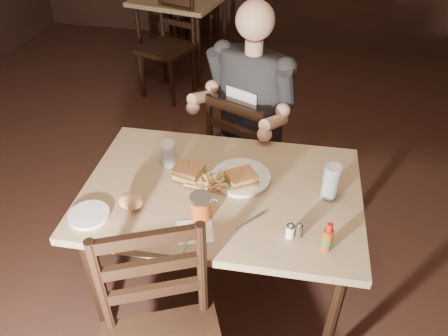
% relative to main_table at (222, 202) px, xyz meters
% --- Properties ---
extents(room_shell, '(7.00, 7.00, 7.00)m').
position_rel_main_table_xyz_m(room_shell, '(-0.09, 0.21, 0.71)').
color(room_shell, black).
rests_on(room_shell, ground).
extents(main_table, '(1.27, 0.87, 0.77)m').
position_rel_main_table_xyz_m(main_table, '(0.00, 0.00, 0.00)').
color(main_table, tan).
rests_on(main_table, ground).
extents(bg_table, '(0.93, 0.93, 0.77)m').
position_rel_main_table_xyz_m(bg_table, '(-0.99, 2.71, -0.01)').
color(bg_table, tan).
rests_on(bg_table, ground).
extents(chair_far, '(0.56, 0.58, 0.90)m').
position_rel_main_table_xyz_m(chair_far, '(0.02, 0.71, -0.24)').
color(chair_far, black).
rests_on(chair_far, ground).
extents(bg_chair_far, '(0.47, 0.51, 0.94)m').
position_rel_main_table_xyz_m(bg_chair_far, '(-0.99, 3.26, -0.22)').
color(bg_chair_far, black).
rests_on(bg_chair_far, ground).
extents(bg_chair_near, '(0.56, 0.58, 0.93)m').
position_rel_main_table_xyz_m(bg_chair_near, '(-0.99, 2.16, -0.23)').
color(bg_chair_near, black).
rests_on(bg_chair_near, ground).
extents(diner, '(0.66, 0.59, 0.93)m').
position_rel_main_table_xyz_m(diner, '(0.00, 0.67, 0.24)').
color(diner, '#292B2E').
rests_on(diner, chair_far).
extents(dinner_plate, '(0.27, 0.27, 0.02)m').
position_rel_main_table_xyz_m(dinner_plate, '(0.07, 0.08, 0.09)').
color(dinner_plate, white).
rests_on(dinner_plate, main_table).
extents(sandwich_left, '(0.14, 0.13, 0.10)m').
position_rel_main_table_xyz_m(sandwich_left, '(-0.16, 0.03, 0.15)').
color(sandwich_left, '#BC7F4E').
rests_on(sandwich_left, dinner_plate).
extents(sandwich_right, '(0.16, 0.15, 0.10)m').
position_rel_main_table_xyz_m(sandwich_right, '(0.08, 0.03, 0.15)').
color(sandwich_right, '#BC7F4E').
rests_on(sandwich_right, dinner_plate).
extents(fries_pile, '(0.24, 0.17, 0.04)m').
position_rel_main_table_xyz_m(fries_pile, '(-0.06, 0.01, 0.11)').
color(fries_pile, '#F1B96C').
rests_on(fries_pile, dinner_plate).
extents(ketchup_dollop, '(0.04, 0.04, 0.01)m').
position_rel_main_table_xyz_m(ketchup_dollop, '(0.10, 0.01, 0.10)').
color(ketchup_dollop, maroon).
rests_on(ketchup_dollop, dinner_plate).
extents(glass_left, '(0.07, 0.07, 0.13)m').
position_rel_main_table_xyz_m(glass_left, '(-0.28, 0.12, 0.14)').
color(glass_left, silver).
rests_on(glass_left, main_table).
extents(glass_right, '(0.08, 0.08, 0.16)m').
position_rel_main_table_xyz_m(glass_right, '(0.47, 0.05, 0.16)').
color(glass_right, silver).
rests_on(glass_right, main_table).
extents(hot_sauce, '(0.04, 0.04, 0.13)m').
position_rel_main_table_xyz_m(hot_sauce, '(0.47, -0.26, 0.14)').
color(hot_sauce, '#933C11').
rests_on(hot_sauce, main_table).
extents(salt_shaker, '(0.04, 0.04, 0.06)m').
position_rel_main_table_xyz_m(salt_shaker, '(0.33, -0.23, 0.11)').
color(salt_shaker, white).
rests_on(salt_shaker, main_table).
extents(pepper_shaker, '(0.03, 0.03, 0.06)m').
position_rel_main_table_xyz_m(pepper_shaker, '(0.36, -0.21, 0.11)').
color(pepper_shaker, '#38332D').
rests_on(pepper_shaker, main_table).
extents(syrup_dispenser, '(0.09, 0.09, 0.11)m').
position_rel_main_table_xyz_m(syrup_dispenser, '(-0.04, -0.19, 0.14)').
color(syrup_dispenser, '#933C11').
rests_on(syrup_dispenser, main_table).
extents(napkin, '(0.18, 0.17, 0.00)m').
position_rel_main_table_xyz_m(napkin, '(-0.05, -0.28, 0.08)').
color(napkin, white).
rests_on(napkin, main_table).
extents(knife, '(0.03, 0.22, 0.01)m').
position_rel_main_table_xyz_m(knife, '(-0.06, -0.31, 0.08)').
color(knife, silver).
rests_on(knife, napkin).
extents(fork, '(0.11, 0.12, 0.00)m').
position_rel_main_table_xyz_m(fork, '(0.16, -0.18, 0.08)').
color(fork, silver).
rests_on(fork, napkin).
extents(side_plate, '(0.17, 0.17, 0.01)m').
position_rel_main_table_xyz_m(side_plate, '(-0.50, -0.29, 0.08)').
color(side_plate, white).
rests_on(side_plate, main_table).
extents(bread_roll, '(0.11, 0.09, 0.06)m').
position_rel_main_table_xyz_m(bread_roll, '(-0.34, -0.21, 0.12)').
color(bread_roll, tan).
rests_on(bread_roll, side_plate).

